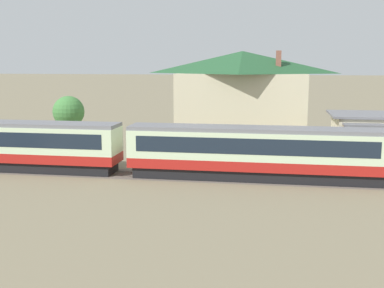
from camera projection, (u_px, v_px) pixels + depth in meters
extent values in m
plane|color=#7A7056|center=(220.00, 175.00, 40.00)|extent=(600.00, 600.00, 0.00)
cube|color=#AD1E19|center=(254.00, 163.00, 38.35)|extent=(20.15, 3.11, 0.80)
cube|color=beige|center=(254.00, 145.00, 38.09)|extent=(20.15, 3.11, 2.21)
cube|color=#192330|center=(254.00, 143.00, 38.07)|extent=(18.54, 3.15, 1.24)
cube|color=slate|center=(255.00, 129.00, 37.88)|extent=(20.15, 2.92, 0.30)
cube|color=black|center=(254.00, 174.00, 38.49)|extent=(19.34, 2.67, 0.88)
cylinder|color=black|center=(341.00, 179.00, 36.71)|extent=(0.90, 0.18, 0.90)
cylinder|color=black|center=(338.00, 175.00, 38.10)|extent=(0.90, 0.18, 0.90)
cylinder|color=black|center=(171.00, 173.00, 38.89)|extent=(0.90, 0.18, 0.90)
cylinder|color=black|center=(174.00, 169.00, 40.28)|extent=(0.90, 0.18, 0.90)
cube|color=#AD1E19|center=(7.00, 155.00, 41.86)|extent=(20.15, 3.11, 0.80)
cube|color=beige|center=(6.00, 138.00, 41.60)|extent=(20.15, 3.11, 2.21)
cube|color=#192330|center=(6.00, 136.00, 41.58)|extent=(18.54, 3.15, 1.24)
cube|color=slate|center=(5.00, 123.00, 41.39)|extent=(20.15, 2.92, 0.30)
cube|color=black|center=(7.00, 164.00, 42.00)|extent=(19.34, 2.67, 0.88)
cylinder|color=black|center=(76.00, 169.00, 40.21)|extent=(0.90, 0.18, 0.90)
cylinder|color=black|center=(83.00, 165.00, 41.61)|extent=(0.90, 0.18, 0.90)
cube|color=#665B51|center=(86.00, 172.00, 40.90)|extent=(140.69, 3.60, 0.01)
cube|color=#4C4238|center=(83.00, 174.00, 40.20)|extent=(140.69, 0.12, 0.04)
cube|color=#4C4238|center=(89.00, 170.00, 41.59)|extent=(140.69, 0.12, 0.04)
cube|color=beige|center=(242.00, 109.00, 53.95)|extent=(13.94, 8.08, 8.03)
pyramid|color=#23512D|center=(242.00, 62.00, 53.06)|extent=(15.05, 8.73, 2.42)
cube|color=brown|center=(279.00, 61.00, 50.83)|extent=(0.56, 0.56, 2.18)
cylinder|color=brown|center=(70.00, 132.00, 55.04)|extent=(0.25, 0.25, 2.62)
sphere|color=#427F3D|center=(69.00, 112.00, 54.64)|extent=(3.57, 3.57, 3.57)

